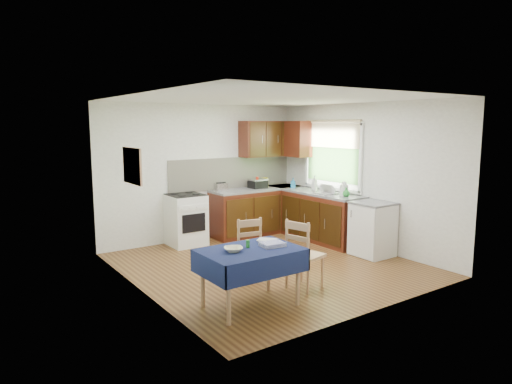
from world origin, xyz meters
TOP-DOWN VIEW (x-y plane):
  - floor at (0.00, 0.00)m, footprint 4.20×4.20m
  - ceiling at (0.00, 0.00)m, footprint 4.00×4.20m
  - wall_back at (0.00, 2.10)m, footprint 4.00×0.02m
  - wall_front at (0.00, -2.10)m, footprint 4.00×0.02m
  - wall_left at (-2.00, 0.00)m, footprint 0.02×4.20m
  - wall_right at (2.00, 0.00)m, footprint 0.02×4.20m
  - base_cabinets at (1.36, 1.26)m, footprint 1.90×2.30m
  - worktop_back at (1.05, 1.80)m, footprint 1.90×0.60m
  - worktop_right at (1.70, 0.65)m, footprint 0.60×1.70m
  - worktop_corner at (1.70, 1.80)m, footprint 0.60×0.60m
  - splashback at (0.65, 2.08)m, footprint 2.70×0.02m
  - upper_cabinets at (1.52, 1.80)m, footprint 1.20×0.85m
  - stove at (-0.50, 1.80)m, footprint 0.60×0.61m
  - window at (1.97, 0.70)m, footprint 0.04×1.48m
  - fridge at (1.70, -0.55)m, footprint 0.58×0.60m
  - corkboard at (-1.97, 0.30)m, footprint 0.04×0.62m
  - dining_table at (-1.13, -1.17)m, footprint 1.15×0.78m
  - chair_far at (-0.66, -0.37)m, footprint 0.45×0.45m
  - chair_near at (-0.25, -1.08)m, footprint 0.50×0.50m
  - toaster at (0.22, 1.79)m, footprint 0.23×0.14m
  - sandwich_press at (1.07, 1.81)m, footprint 0.31×0.27m
  - sauce_bottle at (0.99, 1.73)m, footprint 0.05×0.05m
  - yellow_packet at (1.35, 1.97)m, footprint 0.15×0.13m
  - dish_rack at (1.64, 0.46)m, footprint 0.37×0.28m
  - kettle at (1.76, 0.17)m, footprint 0.15×0.15m
  - cup at (1.14, 1.75)m, footprint 0.14×0.14m
  - soap_bottle_a at (1.67, 0.85)m, footprint 0.14×0.14m
  - soap_bottle_b at (1.62, 1.40)m, footprint 0.13×0.13m
  - soap_bottle_c at (1.69, 0.05)m, footprint 0.17×0.17m
  - plate_bowl at (-1.35, -1.15)m, footprint 0.28×0.28m
  - book at (-0.81, -1.02)m, footprint 0.28×0.28m
  - spice_jar at (-1.12, -1.10)m, footprint 0.05×0.05m
  - tea_towel at (-0.85, -1.22)m, footprint 0.29×0.24m

SIDE VIEW (x-z plane):
  - floor at x=0.00m, z-range 0.00..0.00m
  - base_cabinets at x=1.36m, z-range 0.00..0.86m
  - fridge at x=1.70m, z-range 0.00..0.88m
  - stove at x=-0.50m, z-range 0.00..0.92m
  - chair_far at x=-0.66m, z-range 0.03..0.92m
  - chair_near at x=-0.25m, z-range 0.03..0.96m
  - dining_table at x=-1.13m, z-range 0.24..0.94m
  - book at x=-0.81m, z-range 0.70..0.71m
  - tea_towel at x=-0.85m, z-range 0.70..0.74m
  - plate_bowl at x=-1.35m, z-range 0.70..0.75m
  - spice_jar at x=-1.12m, z-range 0.70..0.79m
  - worktop_back at x=1.05m, z-range 0.86..0.90m
  - worktop_right at x=1.70m, z-range 0.86..0.90m
  - worktop_corner at x=1.70m, z-range 0.86..0.90m
  - dish_rack at x=1.64m, z-range 0.83..1.01m
  - cup at x=1.14m, z-range 0.90..0.99m
  - soap_bottle_c at x=1.69m, z-range 0.90..1.06m
  - toaster at x=0.22m, z-range 0.89..1.07m
  - yellow_packet at x=1.35m, z-range 0.90..1.07m
  - sandwich_press at x=1.07m, z-range 0.90..1.08m
  - soap_bottle_b at x=1.62m, z-range 0.90..1.10m
  - kettle at x=1.76m, z-range 0.89..1.14m
  - sauce_bottle at x=0.99m, z-range 0.90..1.13m
  - soap_bottle_a at x=1.67m, z-range 0.90..1.20m
  - splashback at x=0.65m, z-range 0.90..1.50m
  - wall_back at x=0.00m, z-range 0.00..2.50m
  - wall_front at x=0.00m, z-range 0.00..2.50m
  - wall_left at x=-2.00m, z-range 0.00..2.50m
  - wall_right at x=2.00m, z-range 0.00..2.50m
  - corkboard at x=-1.97m, z-range 1.36..1.83m
  - window at x=1.97m, z-range 1.02..2.28m
  - upper_cabinets at x=1.52m, z-range 1.50..2.20m
  - ceiling at x=0.00m, z-range 2.49..2.51m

